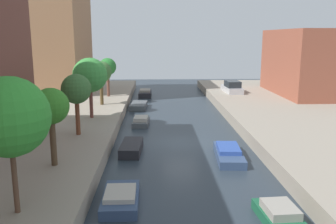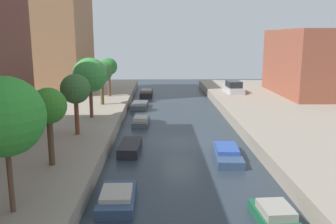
{
  "view_description": "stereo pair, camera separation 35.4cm",
  "coord_description": "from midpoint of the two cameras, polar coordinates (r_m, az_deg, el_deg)",
  "views": [
    {
      "loc": [
        -1.86,
        -26.4,
        7.9
      ],
      "look_at": [
        -0.72,
        5.98,
        1.16
      ],
      "focal_mm": 38.67,
      "sensor_mm": 36.0,
      "label": 1
    },
    {
      "loc": [
        -1.5,
        -26.42,
        7.9
      ],
      "look_at": [
        -0.72,
        5.98,
        1.16
      ],
      "focal_mm": 38.67,
      "sensor_mm": 36.0,
      "label": 2
    }
  ],
  "objects": [
    {
      "name": "ground_plane",
      "position": [
        27.62,
        1.56,
        -4.87
      ],
      "size": [
        84.0,
        84.0,
        0.0
      ],
      "primitive_type": "plane",
      "color": "#28333D"
    },
    {
      "name": "apartment_tower_far",
      "position": [
        50.0,
        -19.24,
        13.89
      ],
      "size": [
        10.0,
        11.82,
        18.62
      ],
      "primitive_type": "cube",
      "color": "#9E704C",
      "rests_on": "quay_left"
    },
    {
      "name": "low_block_right",
      "position": [
        47.9,
        22.43,
        7.27
      ],
      "size": [
        10.0,
        13.84,
        7.78
      ],
      "primitive_type": "cube",
      "color": "brown",
      "rests_on": "quay_right"
    },
    {
      "name": "street_tree_0",
      "position": [
        15.07,
        -24.38,
        -0.74
      ],
      "size": [
        3.12,
        3.12,
        5.48
      ],
      "color": "brown",
      "rests_on": "quay_left"
    },
    {
      "name": "street_tree_1",
      "position": [
        20.25,
        -18.46,
        0.69
      ],
      "size": [
        1.96,
        1.96,
        4.27
      ],
      "color": "#4F3B28",
      "rests_on": "quay_left"
    },
    {
      "name": "street_tree_2",
      "position": [
        26.3,
        -14.64,
        3.43
      ],
      "size": [
        2.11,
        2.11,
        4.37
      ],
      "color": "brown",
      "rests_on": "quay_left"
    },
    {
      "name": "street_tree_3",
      "position": [
        31.69,
        -12.51,
        5.66
      ],
      "size": [
        2.96,
        2.96,
        5.19
      ],
      "color": "brown",
      "rests_on": "quay_left"
    },
    {
      "name": "street_tree_4",
      "position": [
        37.82,
        -10.81,
        6.13
      ],
      "size": [
        2.21,
        2.21,
        4.49
      ],
      "color": "brown",
      "rests_on": "quay_left"
    },
    {
      "name": "street_tree_5",
      "position": [
        43.15,
        -9.73,
        6.96
      ],
      "size": [
        2.02,
        2.02,
        4.5
      ],
      "color": "brown",
      "rests_on": "quay_left"
    },
    {
      "name": "parked_car",
      "position": [
        46.62,
        9.85,
        3.83
      ],
      "size": [
        2.03,
        4.85,
        1.48
      ],
      "color": "#B7B7BC",
      "rests_on": "quay_right"
    },
    {
      "name": "moored_boat_left_1",
      "position": [
        18.01,
        -8.04,
        -13.26
      ],
      "size": [
        1.75,
        3.52,
        0.73
      ],
      "color": "#33476B",
      "rests_on": "ground_plane"
    },
    {
      "name": "moored_boat_left_2",
      "position": [
        25.45,
        -6.18,
        -5.61
      ],
      "size": [
        1.55,
        3.53,
        0.66
      ],
      "color": "#232328",
      "rests_on": "ground_plane"
    },
    {
      "name": "moored_boat_left_3",
      "position": [
        33.2,
        -4.59,
        -1.47
      ],
      "size": [
        1.57,
        3.26,
        0.78
      ],
      "color": "#4C5156",
      "rests_on": "ground_plane"
    },
    {
      "name": "moored_boat_left_4",
      "position": [
        40.88,
        -4.89,
        1.0
      ],
      "size": [
        1.9,
        4.03,
        0.6
      ],
      "color": "#4C5156",
      "rests_on": "ground_plane"
    },
    {
      "name": "moored_boat_left_5",
      "position": [
        48.99,
        -3.83,
        2.95
      ],
      "size": [
        1.68,
        3.95,
        0.95
      ],
      "color": "#232328",
      "rests_on": "ground_plane"
    },
    {
      "name": "moored_boat_right_1",
      "position": [
        16.86,
        16.58,
        -15.37
      ],
      "size": [
        1.68,
        3.12,
        0.84
      ],
      "color": "#195638",
      "rests_on": "ground_plane"
    },
    {
      "name": "moored_boat_right_2",
      "position": [
        24.42,
        9.14,
        -6.46
      ],
      "size": [
        1.96,
        4.63,
        0.77
      ],
      "color": "#33476B",
      "rests_on": "ground_plane"
    }
  ]
}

